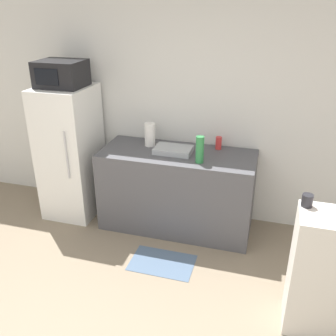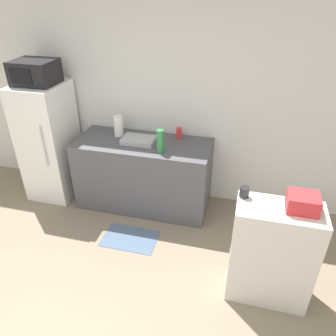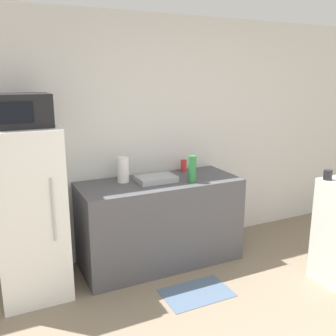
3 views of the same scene
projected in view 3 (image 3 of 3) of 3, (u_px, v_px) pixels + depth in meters
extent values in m
cube|color=silver|center=(134.00, 139.00, 4.06)|extent=(8.00, 0.06, 2.60)
cube|color=white|center=(30.00, 213.00, 3.34)|extent=(0.58, 0.65, 1.54)
cylinder|color=#B7B7BC|center=(53.00, 210.00, 3.08)|extent=(0.02, 0.02, 0.54)
cube|color=black|center=(20.00, 110.00, 3.12)|extent=(0.49, 0.41, 0.28)
cube|color=black|center=(15.00, 113.00, 2.92)|extent=(0.27, 0.01, 0.17)
cube|color=#4C4C51|center=(160.00, 222.00, 3.98)|extent=(1.68, 0.69, 0.91)
cube|color=#9EA3A8|center=(156.00, 179.00, 3.84)|extent=(0.40, 0.26, 0.06)
cylinder|color=#2D7F42|center=(192.00, 169.00, 3.80)|extent=(0.08, 0.08, 0.28)
cylinder|color=red|center=(184.00, 166.00, 4.23)|extent=(0.07, 0.07, 0.14)
cylinder|color=#232328|center=(328.00, 175.00, 3.47)|extent=(0.08, 0.08, 0.10)
cylinder|color=white|center=(123.00, 170.00, 3.80)|extent=(0.12, 0.12, 0.26)
cube|color=slate|center=(197.00, 293.00, 3.48)|extent=(0.64, 0.42, 0.01)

